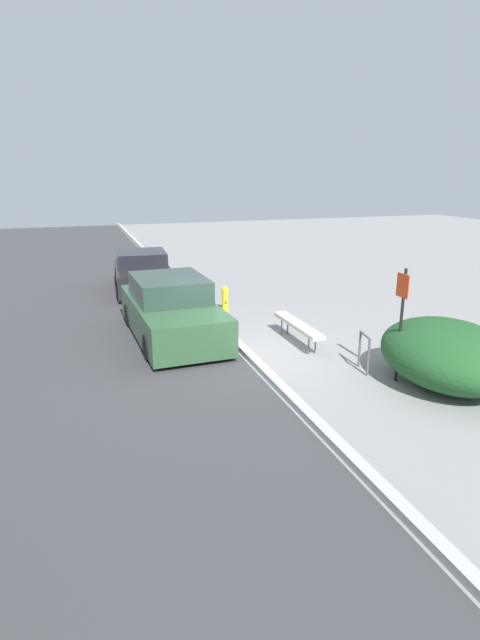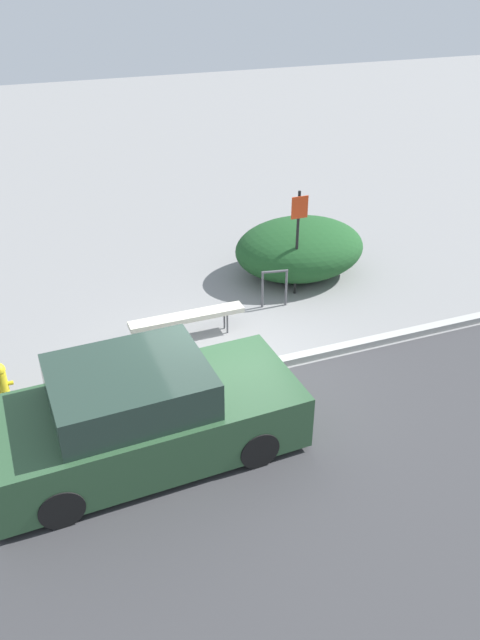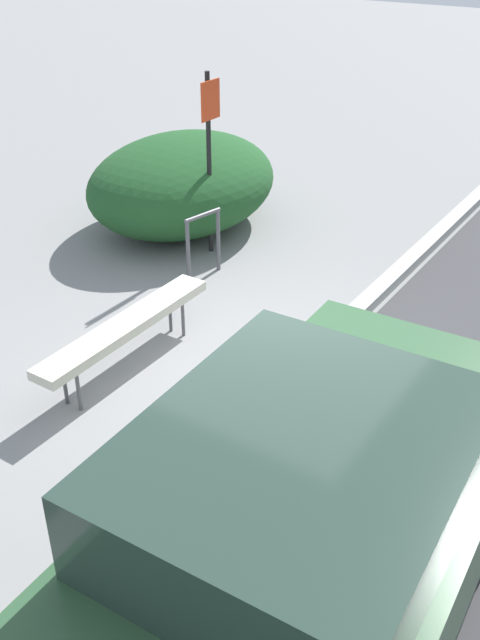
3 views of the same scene
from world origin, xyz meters
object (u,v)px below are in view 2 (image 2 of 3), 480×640
at_px(bike_rack, 274,285).
at_px(parked_car_near, 142,416).
at_px(fire_hydrant, 1,382).
at_px(bench, 187,317).
at_px(sign_post, 298,234).

xyz_separation_m(bike_rack, parked_car_near, (-3.54, -3.37, 0.18)).
bearing_deg(bike_rack, fire_hydrant, -165.61).
relative_size(bench, sign_post, 0.96).
xyz_separation_m(bench, sign_post, (2.69, 0.92, 0.92)).
bearing_deg(bench, fire_hydrant, -166.62).
height_order(bike_rack, sign_post, sign_post).
height_order(bench, fire_hydrant, fire_hydrant).
distance_m(bike_rack, fire_hydrant, 5.60).
relative_size(bench, bike_rack, 2.68).
height_order(sign_post, parked_car_near, sign_post).
distance_m(sign_post, parked_car_near, 5.65).
height_order(bench, sign_post, sign_post).
xyz_separation_m(fire_hydrant, parked_car_near, (1.88, -1.98, 0.28)).
height_order(bench, bike_rack, bike_rack).
bearing_deg(sign_post, bench, -161.19).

